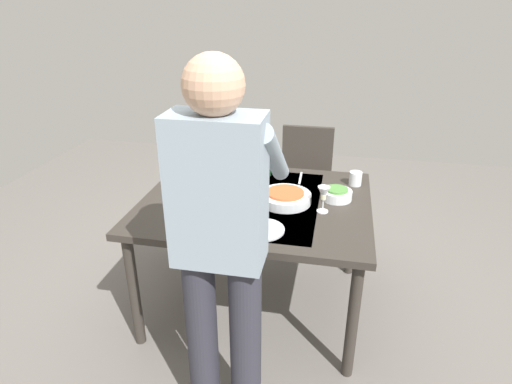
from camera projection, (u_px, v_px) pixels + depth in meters
ground_plane at (256, 302)px, 2.86m from camera, size 6.00×6.00×0.00m
dining_table at (256, 211)px, 2.57m from camera, size 1.33×1.09×0.76m
chair_near at (305, 178)px, 3.42m from camera, size 0.40×0.40×0.91m
person_server at (221, 239)px, 1.73m from camera, size 0.42×0.61×1.69m
wine_bottle at (266, 160)px, 2.84m from camera, size 0.07×0.07×0.30m
wine_glass_left at (324, 195)px, 2.36m from camera, size 0.07×0.07×0.15m
water_cup_near_left at (355, 179)px, 2.72m from camera, size 0.08×0.08×0.09m
water_cup_near_right at (213, 177)px, 2.73m from camera, size 0.07×0.07×0.10m
water_cup_far_left at (239, 175)px, 2.76m from camera, size 0.08×0.08×0.09m
serving_bowl_pasta at (285, 197)px, 2.50m from camera, size 0.30×0.30×0.07m
side_bowl_salad at (337, 194)px, 2.54m from camera, size 0.18×0.18×0.07m
dinner_plate_near at (202, 222)px, 2.28m from camera, size 0.23×0.23×0.01m
dinner_plate_far at (262, 230)px, 2.21m from camera, size 0.23×0.23×0.01m
table_knife at (300, 178)px, 2.83m from camera, size 0.02×0.20×0.00m
table_fork at (186, 186)px, 2.71m from camera, size 0.02×0.18×0.00m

